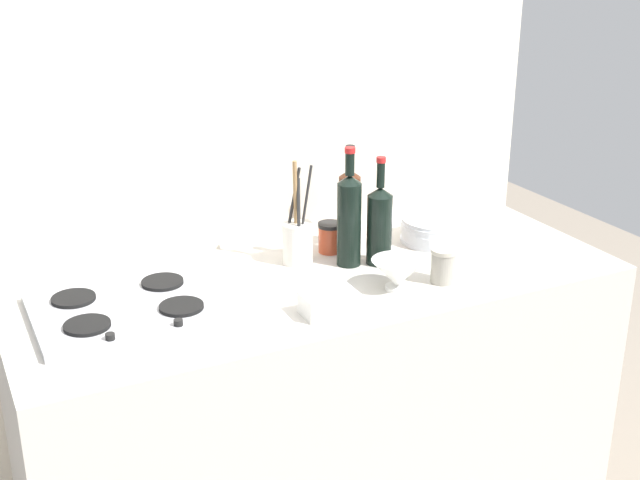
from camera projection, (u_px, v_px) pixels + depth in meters
name	position (u px, v px, depth m)	size (l,w,h in m)	color
counter_block	(320.00, 410.00, 2.63)	(1.80, 0.70, 0.90)	beige
backsplash_panel	(269.00, 187.00, 2.73)	(1.90, 0.06, 2.15)	beige
stovetop_hob	(127.00, 308.00, 2.25)	(0.49, 0.40, 0.04)	#B2B2B7
plate_stack	(436.00, 229.00, 2.74)	(0.23, 0.24, 0.08)	white
wine_bottle_leftmost	(349.00, 218.00, 2.52)	(0.07, 0.07, 0.37)	black
wine_bottle_mid_left	(349.00, 206.00, 2.67)	(0.07, 0.07, 0.33)	#472314
wine_bottle_mid_right	(379.00, 224.00, 2.53)	(0.08, 0.08, 0.34)	black
mixing_bowl	(397.00, 273.00, 2.38)	(0.15, 0.15, 0.09)	white
butter_dish	(329.00, 303.00, 2.24)	(0.15, 0.09, 0.06)	white
utensil_crock	(298.00, 240.00, 2.56)	(0.09, 0.09, 0.32)	silver
condiment_jar_front	(443.00, 265.00, 2.43)	(0.08, 0.08, 0.10)	#9E998C
condiment_jar_rear	(330.00, 237.00, 2.65)	(0.08, 0.08, 0.10)	#C64C2D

